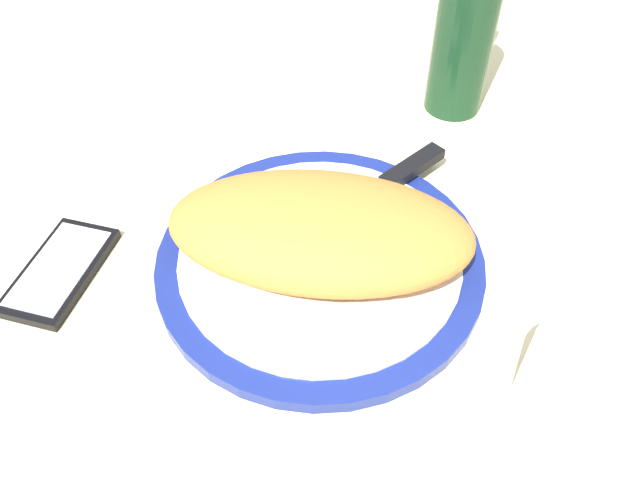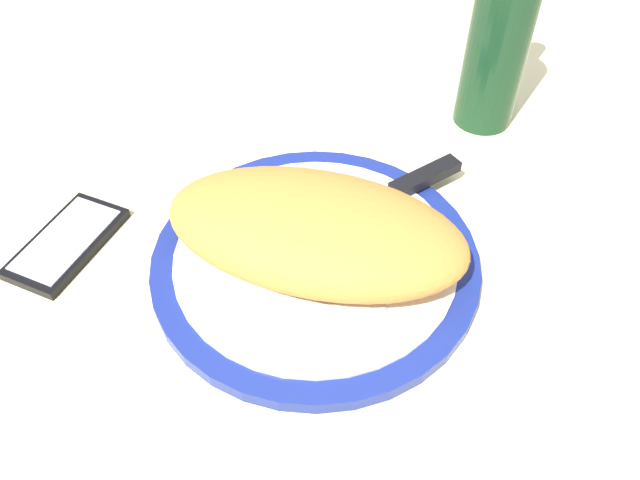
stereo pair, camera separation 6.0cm
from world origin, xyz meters
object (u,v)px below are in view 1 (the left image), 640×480
object	(u,v)px
plate	(320,260)
smartphone	(60,271)
calzone	(323,230)
water_glass	(565,384)
fork	(327,313)
knife	(390,182)
wine_bottle	(467,20)

from	to	relation	value
plate	smartphone	size ratio (longest dim) A/B	2.28
calzone	smartphone	world-z (taller)	calzone
plate	water_glass	distance (cm)	24.73
fork	water_glass	xyz separation A→B (cm)	(17.10, -10.94, 1.64)
water_glass	smartphone	bearing A→B (deg)	153.30
knife	smartphone	world-z (taller)	knife
calzone	smartphone	xyz separation A→B (cm)	(-25.40, 2.88, -4.57)
calzone	knife	world-z (taller)	calzone
fork	wine_bottle	bearing A→B (deg)	55.59
fork	wine_bottle	xyz separation A→B (cm)	(21.29, 31.09, 9.73)
wine_bottle	fork	bearing A→B (deg)	-124.41
smartphone	water_glass	distance (cm)	46.83
water_glass	fork	bearing A→B (deg)	147.40
smartphone	water_glass	size ratio (longest dim) A/B	1.72
fork	plate	bearing A→B (deg)	86.10
plate	calzone	size ratio (longest dim) A/B	1.00
plate	wine_bottle	world-z (taller)	wine_bottle
plate	knife	distance (cm)	12.43
smartphone	wine_bottle	size ratio (longest dim) A/B	0.48
smartphone	wine_bottle	world-z (taller)	wine_bottle
plate	calzone	distance (cm)	4.29
smartphone	plate	bearing A→B (deg)	-6.55
calzone	smartphone	bearing A→B (deg)	173.54
wine_bottle	smartphone	bearing A→B (deg)	-155.41
calzone	knife	distance (cm)	12.49
fork	water_glass	size ratio (longest dim) A/B	2.06
knife	smartphone	bearing A→B (deg)	-170.64
fork	smartphone	bearing A→B (deg)	157.79
wine_bottle	calzone	bearing A→B (deg)	-130.67
smartphone	water_glass	bearing A→B (deg)	-26.70
wine_bottle	plate	bearing A→B (deg)	-131.02
calzone	wine_bottle	world-z (taller)	wine_bottle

